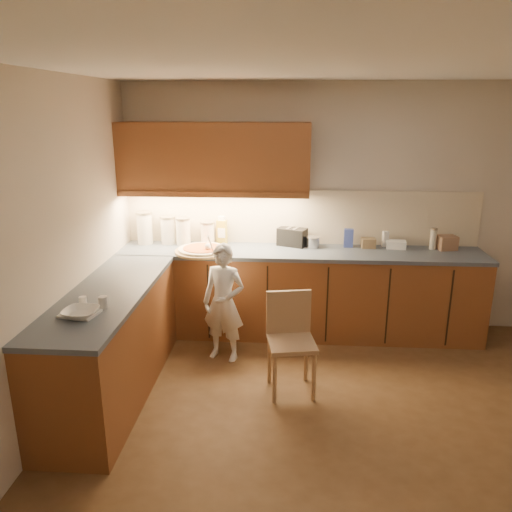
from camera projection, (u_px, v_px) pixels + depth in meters
name	position (u px, v px, depth m)	size (l,w,h in m)	color
room	(364.00, 213.00, 3.29)	(4.54, 4.50, 2.62)	#52361C
l_counter	(244.00, 307.00, 4.90)	(3.77, 2.62, 0.92)	brown
backsplash	(301.00, 217.00, 5.35)	(3.75, 0.02, 0.58)	beige
upper_cabinets	(214.00, 158.00, 5.07)	(1.95, 0.36, 0.73)	brown
pizza_on_board	(203.00, 250.00, 5.08)	(0.56, 0.56, 0.23)	tan
child	(224.00, 303.00, 4.71)	(0.42, 0.27, 1.14)	white
wooden_chair	(290.00, 335.00, 4.22)	(0.45, 0.45, 0.86)	tan
mixing_bowl	(81.00, 313.00, 3.52)	(0.24, 0.24, 0.06)	white
canister_a	(145.00, 228.00, 5.36)	(0.18, 0.18, 0.35)	white
canister_b	(168.00, 230.00, 5.38)	(0.17, 0.17, 0.30)	white
canister_c	(183.00, 231.00, 5.32)	(0.16, 0.16, 0.30)	white
canister_d	(208.00, 233.00, 5.35)	(0.15, 0.15, 0.25)	silver
oil_jug	(222.00, 231.00, 5.37)	(0.11, 0.09, 0.31)	#B19A23
toaster	(292.00, 237.00, 5.31)	(0.34, 0.27, 0.19)	black
steel_pot	(313.00, 242.00, 5.25)	(0.15, 0.15, 0.12)	#B3B2B8
blue_box	(349.00, 238.00, 5.26)	(0.10, 0.07, 0.19)	#34469E
card_box_a	(368.00, 243.00, 5.24)	(0.14, 0.10, 0.10)	#A08056
white_bottle	(385.00, 239.00, 5.28)	(0.05, 0.05, 0.16)	white
flat_pack	(396.00, 244.00, 5.23)	(0.20, 0.14, 0.08)	white
tall_jar	(433.00, 239.00, 5.17)	(0.07, 0.07, 0.22)	silver
card_box_b	(447.00, 243.00, 5.17)	(0.19, 0.15, 0.15)	#A57959
dough_cloth	(80.00, 314.00, 3.57)	(0.25, 0.20, 0.02)	silver
spice_jar_a	(83.00, 302.00, 3.70)	(0.06, 0.06, 0.08)	white
spice_jar_b	(103.00, 302.00, 3.68)	(0.07, 0.07, 0.09)	silver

